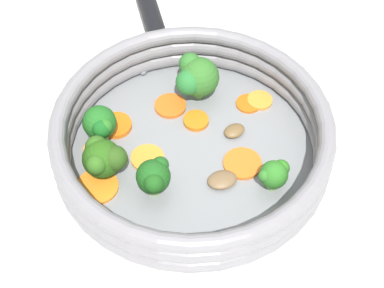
% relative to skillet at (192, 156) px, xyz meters
% --- Properties ---
extents(ground_plane, '(4.00, 4.00, 0.00)m').
position_rel_skillet_xyz_m(ground_plane, '(0.00, 0.00, -0.01)').
color(ground_plane, white).
extents(skillet, '(0.28, 0.28, 0.01)m').
position_rel_skillet_xyz_m(skillet, '(0.00, 0.00, 0.00)').
color(skillet, gray).
rests_on(skillet, ground_plane).
extents(skillet_rim_wall, '(0.29, 0.29, 0.05)m').
position_rel_skillet_xyz_m(skillet_rim_wall, '(0.00, 0.00, 0.03)').
color(skillet_rim_wall, gray).
rests_on(skillet_rim_wall, skillet).
extents(skillet_handle, '(0.22, 0.04, 0.02)m').
position_rel_skillet_xyz_m(skillet_handle, '(-0.25, -0.02, 0.02)').
color(skillet_handle, black).
rests_on(skillet_handle, skillet).
extents(skillet_rivet_left, '(0.01, 0.01, 0.01)m').
position_rel_skillet_xyz_m(skillet_rivet_left, '(-0.13, 0.02, 0.01)').
color(skillet_rivet_left, gray).
rests_on(skillet_rivet_left, skillet).
extents(skillet_rivet_right, '(0.01, 0.01, 0.01)m').
position_rel_skillet_xyz_m(skillet_rivet_right, '(-0.13, -0.04, 0.01)').
color(skillet_rivet_right, gray).
rests_on(skillet_rivet_right, skillet).
extents(carrot_slice_0, '(0.05, 0.05, 0.01)m').
position_rel_skillet_xyz_m(carrot_slice_0, '(-0.05, -0.08, 0.01)').
color(carrot_slice_0, orange).
rests_on(carrot_slice_0, skillet).
extents(carrot_slice_1, '(0.05, 0.05, 0.01)m').
position_rel_skillet_xyz_m(carrot_slice_1, '(-0.02, -0.10, 0.01)').
color(carrot_slice_1, orange).
rests_on(carrot_slice_1, skillet).
extents(carrot_slice_2, '(0.05, 0.05, 0.00)m').
position_rel_skillet_xyz_m(carrot_slice_2, '(-0.07, -0.01, 0.01)').
color(carrot_slice_2, '#D95F1A').
rests_on(carrot_slice_2, skillet).
extents(carrot_slice_3, '(0.04, 0.04, 0.00)m').
position_rel_skillet_xyz_m(carrot_slice_3, '(-0.00, -0.05, 0.01)').
color(carrot_slice_3, orange).
rests_on(carrot_slice_3, skillet).
extents(carrot_slice_4, '(0.03, 0.03, 0.00)m').
position_rel_skillet_xyz_m(carrot_slice_4, '(-0.06, 0.08, 0.01)').
color(carrot_slice_4, '#D95F12').
rests_on(carrot_slice_4, skillet).
extents(carrot_slice_5, '(0.04, 0.04, 0.00)m').
position_rel_skillet_xyz_m(carrot_slice_5, '(-0.06, 0.09, 0.01)').
color(carrot_slice_5, orange).
rests_on(carrot_slice_5, skillet).
extents(carrot_slice_6, '(0.06, 0.06, 0.00)m').
position_rel_skillet_xyz_m(carrot_slice_6, '(0.03, -0.10, 0.01)').
color(carrot_slice_6, orange).
rests_on(carrot_slice_6, skillet).
extents(carrot_slice_7, '(0.05, 0.05, 0.00)m').
position_rel_skillet_xyz_m(carrot_slice_7, '(0.03, 0.05, 0.01)').
color(carrot_slice_7, orange).
rests_on(carrot_slice_7, skillet).
extents(carrot_slice_8, '(0.04, 0.04, 0.01)m').
position_rel_skillet_xyz_m(carrot_slice_8, '(-0.04, 0.01, 0.01)').
color(carrot_slice_8, orange).
rests_on(carrot_slice_8, skillet).
extents(broccoli_floret_0, '(0.05, 0.05, 0.05)m').
position_rel_skillet_xyz_m(broccoli_floret_0, '(0.01, -0.09, 0.03)').
color(broccoli_floret_0, '#8BA769').
rests_on(broccoli_floret_0, skillet).
extents(broccoli_floret_1, '(0.05, 0.05, 0.05)m').
position_rel_skillet_xyz_m(broccoli_floret_1, '(-0.08, 0.02, 0.04)').
color(broccoli_floret_1, '#709F51').
rests_on(broccoli_floret_1, skillet).
extents(broccoli_floret_2, '(0.04, 0.04, 0.05)m').
position_rel_skillet_xyz_m(broccoli_floret_2, '(-0.03, -0.09, 0.04)').
color(broccoli_floret_2, '#60884A').
rests_on(broccoli_floret_2, skillet).
extents(broccoli_floret_3, '(0.03, 0.03, 0.04)m').
position_rel_skillet_xyz_m(broccoli_floret_3, '(0.06, 0.07, 0.03)').
color(broccoli_floret_3, '#7FA865').
rests_on(broccoli_floret_3, skillet).
extents(broccoli_floret_4, '(0.04, 0.04, 0.04)m').
position_rel_skillet_xyz_m(broccoli_floret_4, '(0.05, -0.05, 0.03)').
color(broccoli_floret_4, '#87A75D').
rests_on(broccoli_floret_4, skillet).
extents(mushroom_piece_0, '(0.03, 0.03, 0.01)m').
position_rel_skillet_xyz_m(mushroom_piece_0, '(0.04, 0.02, 0.01)').
color(mushroom_piece_0, brown).
rests_on(mushroom_piece_0, skillet).
extents(mushroom_piece_1, '(0.03, 0.03, 0.01)m').
position_rel_skillet_xyz_m(mushroom_piece_1, '(-0.02, 0.05, 0.01)').
color(mushroom_piece_1, brown).
rests_on(mushroom_piece_1, skillet).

